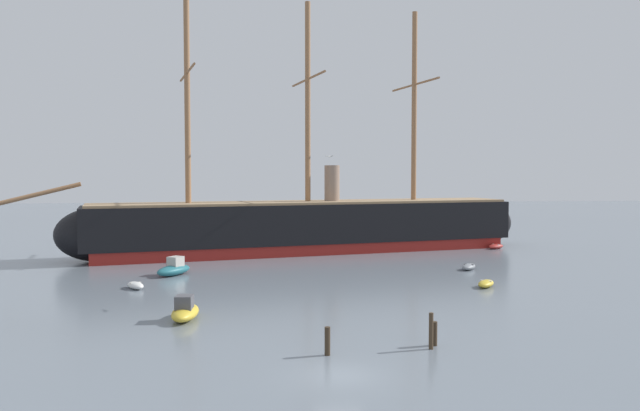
# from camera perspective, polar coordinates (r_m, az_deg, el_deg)

# --- Properties ---
(ground_plane) EXTENTS (400.00, 400.00, 0.00)m
(ground_plane) POSITION_cam_1_polar(r_m,az_deg,el_deg) (34.03, 1.75, -15.34)
(ground_plane) COLOR slate
(tall_ship) EXTENTS (68.71, 22.73, 33.57)m
(tall_ship) POSITION_cam_1_polar(r_m,az_deg,el_deg) (84.19, -1.12, -1.84)
(tall_ship) COLOR maroon
(tall_ship) RESTS_ON ground
(motorboat_foreground_left) EXTENTS (2.15, 4.51, 1.84)m
(motorboat_foreground_left) POSITION_cam_1_polar(r_m,az_deg,el_deg) (46.98, -12.29, -9.45)
(motorboat_foreground_left) COLOR gold
(motorboat_foreground_left) RESTS_ON ground
(dinghy_mid_left) EXTENTS (2.41, 2.93, 0.64)m
(dinghy_mid_left) POSITION_cam_1_polar(r_m,az_deg,el_deg) (60.42, -16.59, -7.04)
(dinghy_mid_left) COLOR silver
(dinghy_mid_left) RESTS_ON ground
(dinghy_mid_right) EXTENTS (2.67, 3.05, 0.68)m
(dinghy_mid_right) POSITION_cam_1_polar(r_m,az_deg,el_deg) (60.83, 15.00, -6.94)
(dinghy_mid_right) COLOR gold
(dinghy_mid_right) RESTS_ON ground
(motorboat_alongside_bow) EXTENTS (4.12, 4.95, 1.95)m
(motorboat_alongside_bow) POSITION_cam_1_polar(r_m,az_deg,el_deg) (67.26, -13.27, -5.68)
(motorboat_alongside_bow) COLOR #236670
(motorboat_alongside_bow) RESTS_ON ground
(dinghy_alongside_stern) EXTENTS (2.64, 3.05, 0.67)m
(dinghy_alongside_stern) POSITION_cam_1_polar(r_m,az_deg,el_deg) (71.20, 13.50, -5.48)
(dinghy_alongside_stern) COLOR gray
(dinghy_alongside_stern) RESTS_ON ground
(dinghy_far_left) EXTENTS (1.93, 1.96, 0.45)m
(dinghy_far_left) POSITION_cam_1_polar(r_m,az_deg,el_deg) (88.81, -20.19, -3.99)
(dinghy_far_left) COLOR gold
(dinghy_far_left) RESTS_ON ground
(dinghy_far_right) EXTENTS (3.11, 2.63, 0.68)m
(dinghy_far_right) POSITION_cam_1_polar(r_m,az_deg,el_deg) (91.80, 15.85, -3.63)
(dinghy_far_right) COLOR #B22D28
(dinghy_far_right) RESTS_ON ground
(motorboat_distant_centre) EXTENTS (1.64, 3.85, 1.61)m
(motorboat_distant_centre) POSITION_cam_1_polar(r_m,az_deg,el_deg) (96.71, -2.48, -3.06)
(motorboat_distant_centre) COLOR #7FB2D6
(motorboat_distant_centre) RESTS_ON ground
(mooring_piling_nearest) EXTENTS (0.39, 0.39, 1.50)m
(mooring_piling_nearest) POSITION_cam_1_polar(r_m,az_deg,el_deg) (39.94, 10.44, -11.50)
(mooring_piling_nearest) COLOR #382B1E
(mooring_piling_nearest) RESTS_ON ground
(mooring_piling_left_pair) EXTENTS (0.34, 0.34, 1.68)m
(mooring_piling_left_pair) POSITION_cam_1_polar(r_m,az_deg,el_deg) (37.30, 0.69, -12.34)
(mooring_piling_left_pair) COLOR #382B1E
(mooring_piling_left_pair) RESTS_ON ground
(mooring_piling_right_pair) EXTENTS (0.28, 0.28, 2.23)m
(mooring_piling_right_pair) POSITION_cam_1_polar(r_m,az_deg,el_deg) (39.03, 10.16, -11.28)
(mooring_piling_right_pair) COLOR #423323
(mooring_piling_right_pair) RESTS_ON ground
(seagull_in_flight) EXTENTS (0.59, 1.15, 0.13)m
(seagull_in_flight) POSITION_cam_1_polar(r_m,az_deg,el_deg) (52.62, 0.86, 4.52)
(seagull_in_flight) COLOR silver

